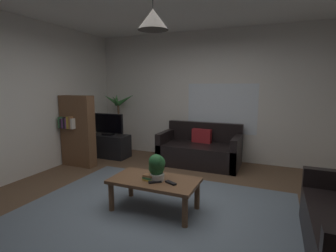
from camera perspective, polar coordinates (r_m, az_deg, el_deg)
The scene contains 18 objects.
floor at distance 3.54m, azimuth -2.00°, elevation -17.96°, with size 5.24×5.09×0.02m, color brown.
rug at distance 3.37m, azimuth -3.52°, elevation -19.15°, with size 3.40×2.80×0.01m, color slate.
wall_back at distance 5.59m, azimuth 9.19°, elevation 6.59°, with size 5.36×0.06×2.73m, color silver.
wall_left at distance 4.91m, azimuth -31.54°, elevation 5.04°, with size 0.06×5.09×2.73m, color silver.
window_pane at distance 5.52m, azimuth 11.80°, elevation 3.83°, with size 1.46×0.01×1.04m, color white.
couch_under_window at distance 5.27m, azimuth 7.10°, elevation -5.53°, with size 1.59×0.84×0.82m.
coffee_table at distance 3.36m, azimuth -3.05°, elevation -12.75°, with size 1.12×0.60×0.41m.
book_on_table_0 at distance 3.30m, azimuth -4.13°, elevation -11.78°, with size 0.14×0.12×0.02m, color gold.
book_on_table_1 at distance 3.31m, azimuth -4.31°, elevation -11.33°, with size 0.12×0.11×0.03m, color #387247.
book_on_table_2 at distance 3.28m, azimuth -4.22°, elevation -10.95°, with size 0.14×0.08×0.03m, color #99663F.
remote_on_table_0 at distance 3.22m, azimuth -2.94°, elevation -12.30°, with size 0.05×0.16×0.02m, color black.
remote_on_table_1 at distance 3.18m, azimuth 0.62°, elevation -12.52°, with size 0.05×0.16×0.02m, color black.
potted_plant_on_table at distance 3.25m, azimuth -2.53°, elevation -8.81°, with size 0.22×0.23×0.34m.
tv_stand at distance 5.91m, azimuth -12.95°, elevation -4.32°, with size 0.90×0.44×0.50m, color black.
tv at distance 5.80m, azimuth -13.25°, elevation 0.39°, with size 0.76×0.16×0.48m.
potted_palm_corner at distance 6.25m, azimuth -10.76°, elevation -0.16°, with size 0.79×0.82×1.43m.
bookshelf_corner at distance 5.36m, azimuth -19.52°, elevation -0.99°, with size 0.70×0.31×1.40m.
pendant_lamp at distance 3.21m, azimuth -3.37°, elevation 22.60°, with size 0.36×0.36×0.50m.
Camera 1 is at (1.34, -2.85, 1.60)m, focal length 27.40 mm.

